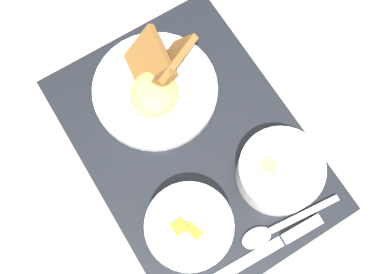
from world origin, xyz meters
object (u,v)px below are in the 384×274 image
(bowl_salad, at_px, (189,228))
(knife, at_px, (286,238))
(spoon, at_px, (275,229))
(bowl_soup, at_px, (280,171))
(plate_main, at_px, (155,87))

(bowl_salad, relative_size, knife, 0.66)
(bowl_salad, height_order, spoon, bowl_salad)
(bowl_salad, xyz_separation_m, knife, (-0.06, -0.12, -0.03))
(bowl_soup, distance_m, plate_main, 0.23)
(knife, height_order, spoon, knife)
(bowl_salad, distance_m, knife, 0.14)
(plate_main, bearing_deg, spoon, -163.65)
(bowl_salad, distance_m, bowl_soup, 0.15)
(bowl_soup, xyz_separation_m, plate_main, (0.19, 0.11, -0.01))
(plate_main, height_order, spoon, plate_main)
(bowl_soup, relative_size, plate_main, 0.63)
(plate_main, bearing_deg, bowl_salad, 170.82)
(bowl_soup, xyz_separation_m, knife, (-0.09, 0.03, -0.02))
(bowl_salad, height_order, plate_main, plate_main)
(knife, distance_m, spoon, 0.02)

